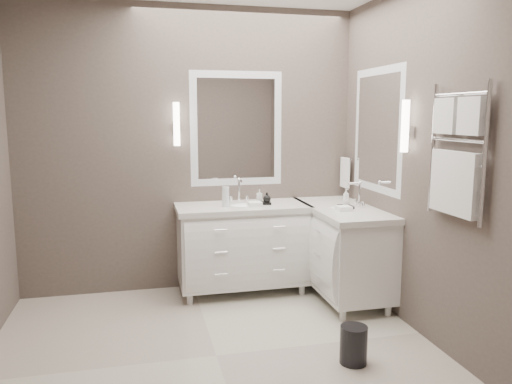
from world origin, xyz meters
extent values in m
cube|color=beige|center=(0.00, 0.00, -0.01)|extent=(3.20, 3.00, 0.01)
cube|color=#4F453F|center=(0.00, 1.50, 1.35)|extent=(3.20, 0.01, 2.70)
cube|color=#4F453F|center=(0.00, -1.50, 1.35)|extent=(3.20, 0.01, 2.70)
cube|color=#4F453F|center=(1.60, 0.00, 1.35)|extent=(0.01, 3.00, 2.70)
cube|color=white|center=(0.45, 1.23, 0.45)|extent=(1.20, 0.55, 0.70)
cube|color=silver|center=(0.45, 1.23, 0.82)|extent=(1.24, 0.59, 0.05)
ellipsoid|color=white|center=(0.45, 1.23, 0.81)|extent=(0.36, 0.28, 0.12)
cylinder|color=white|center=(0.45, 1.39, 0.96)|extent=(0.02, 0.02, 0.22)
cube|color=white|center=(1.33, 0.90, 0.45)|extent=(0.55, 1.20, 0.70)
cube|color=silver|center=(1.33, 0.90, 0.82)|extent=(0.59, 1.24, 0.05)
ellipsoid|color=white|center=(1.33, 0.90, 0.81)|extent=(0.36, 0.28, 0.12)
cylinder|color=white|center=(1.49, 0.90, 0.96)|extent=(0.02, 0.02, 0.22)
cube|color=white|center=(0.45, 1.49, 1.55)|extent=(0.90, 0.02, 1.10)
cube|color=white|center=(0.45, 1.49, 1.55)|extent=(0.77, 0.02, 0.96)
cube|color=white|center=(1.59, 0.80, 1.55)|extent=(0.02, 0.90, 1.10)
cube|color=white|center=(1.59, 0.80, 1.55)|extent=(0.02, 0.90, 0.96)
cube|color=white|center=(-0.13, 1.43, 1.55)|extent=(0.05, 0.05, 0.10)
cylinder|color=white|center=(-0.13, 1.43, 1.60)|extent=(0.06, 0.06, 0.40)
cube|color=white|center=(1.53, 0.22, 1.55)|extent=(0.05, 0.05, 0.10)
cylinder|color=white|center=(1.53, 0.22, 1.60)|extent=(0.06, 0.06, 0.40)
cylinder|color=white|center=(1.55, 1.36, 1.25)|extent=(0.02, 0.22, 0.02)
cube|color=white|center=(1.54, 1.36, 1.11)|extent=(0.03, 0.17, 0.30)
cylinder|color=white|center=(1.56, -0.68, 1.45)|extent=(0.03, 0.03, 0.90)
cylinder|color=white|center=(1.56, -0.12, 1.45)|extent=(0.03, 0.03, 0.90)
cube|color=white|center=(1.55, -0.53, 1.68)|extent=(0.06, 0.22, 0.24)
cube|color=white|center=(1.55, -0.27, 1.68)|extent=(0.06, 0.22, 0.24)
cube|color=white|center=(1.55, -0.40, 1.24)|extent=(0.06, 0.46, 0.42)
cylinder|color=black|center=(0.90, -0.32, 0.13)|extent=(0.20, 0.20, 0.26)
cube|color=black|center=(0.65, 1.21, 0.86)|extent=(0.17, 0.14, 0.02)
cube|color=black|center=(1.33, 0.85, 0.86)|extent=(0.12, 0.15, 0.02)
cylinder|color=silver|center=(0.28, 1.17, 0.94)|extent=(0.08, 0.08, 0.18)
imported|color=white|center=(0.62, 1.23, 0.93)|extent=(0.06, 0.06, 0.12)
imported|color=black|center=(0.68, 1.18, 0.92)|extent=(0.08, 0.08, 0.09)
imported|color=white|center=(1.33, 0.85, 0.95)|extent=(0.07, 0.07, 0.15)
camera|label=1|loc=(-0.49, -3.28, 1.69)|focal=35.00mm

